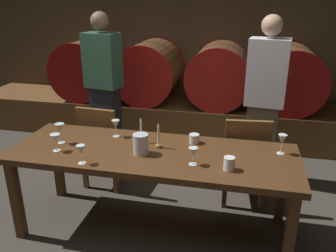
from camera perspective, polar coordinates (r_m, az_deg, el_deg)
name	(u,v)px	position (r m, az deg, el deg)	size (l,w,h in m)	color
ground_plane	(127,249)	(2.95, -6.74, -19.36)	(8.73, 8.73, 0.00)	#3F3A33
back_wall	(192,25)	(5.23, 3.89, 16.06)	(6.71, 0.24, 2.91)	brown
barrel_shelf	(184,118)	(4.96, 2.55, 1.38)	(6.04, 0.90, 0.48)	brown
wine_barrel_far_left	(88,68)	(5.20, -12.85, 9.16)	(0.82, 0.86, 0.82)	brown
wine_barrel_center_left	(150,71)	(4.88, -2.97, 8.91)	(0.82, 0.86, 0.82)	#513319
wine_barrel_center_right	(220,75)	(4.72, 8.41, 8.29)	(0.82, 0.86, 0.82)	#513319
wine_barrel_far_right	(290,78)	(4.74, 19.29, 7.40)	(0.82, 0.86, 0.82)	#513319
dining_table	(153,160)	(2.78, -2.54, -5.50)	(2.25, 0.78, 0.74)	#4C2D16
chair_left	(103,143)	(3.57, -10.62, -2.70)	(0.43, 0.43, 0.88)	brown
chair_right	(245,157)	(3.30, 12.43, -4.90)	(0.44, 0.44, 0.88)	brown
guest_left	(104,88)	(4.06, -10.36, 6.06)	(0.42, 0.30, 1.72)	black
guest_right	(264,101)	(3.64, 15.44, 3.91)	(0.41, 0.29, 1.71)	brown
candle_left	(141,135)	(2.88, -4.38, -1.55)	(0.05, 0.05, 0.22)	olive
candle_right	(159,141)	(2.78, -1.55, -2.41)	(0.05, 0.05, 0.21)	olive
pitcher	(141,144)	(2.68, -4.47, -2.96)	(0.12, 0.12, 0.16)	silver
wine_glass_far_left	(60,129)	(2.98, -17.22, -0.49)	(0.08, 0.08, 0.17)	silver
wine_glass_left	(55,139)	(2.84, -17.91, -2.04)	(0.08, 0.08, 0.14)	white
wine_glass_center_left	(81,151)	(2.59, -14.02, -3.92)	(0.06, 0.06, 0.14)	silver
wine_glass_center_right	(116,124)	(3.01, -8.53, 0.26)	(0.07, 0.07, 0.15)	silver
wine_glass_right	(193,153)	(2.50, 4.12, -4.36)	(0.07, 0.07, 0.13)	silver
wine_glass_far_right	(282,140)	(2.79, 18.13, -2.20)	(0.07, 0.07, 0.16)	white
cup_left	(194,139)	(2.88, 4.30, -2.07)	(0.08, 0.08, 0.08)	white
cup_right	(229,164)	(2.48, 9.95, -6.06)	(0.08, 0.08, 0.10)	white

